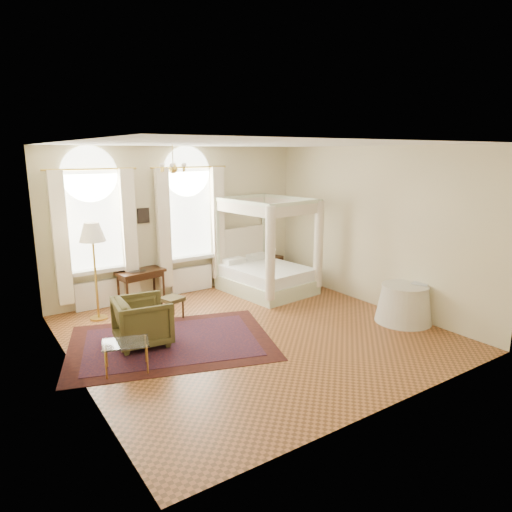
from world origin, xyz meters
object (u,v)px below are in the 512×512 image
(floor_lamp, at_px, (92,237))
(side_table, at_px, (404,304))
(writing_desk, at_px, (141,275))
(canopy_bed, at_px, (267,271))
(nightstand, at_px, (272,268))
(coffee_table, at_px, (126,345))
(armchair, at_px, (143,321))
(stool, at_px, (172,301))

(floor_lamp, relative_size, side_table, 1.78)
(writing_desk, distance_m, floor_lamp, 1.49)
(canopy_bed, bearing_deg, nightstand, 47.28)
(floor_lamp, bearing_deg, side_table, -35.28)
(coffee_table, xyz_separation_m, side_table, (5.06, -0.96, -0.05))
(canopy_bed, bearing_deg, floor_lamp, 174.51)
(canopy_bed, xyz_separation_m, nightstand, (0.72, 0.78, -0.19))
(armchair, bearing_deg, writing_desk, -12.13)
(nightstand, relative_size, writing_desk, 0.58)
(canopy_bed, bearing_deg, writing_desk, 163.95)
(armchair, relative_size, side_table, 0.84)
(coffee_table, bearing_deg, nightstand, 31.20)
(writing_desk, bearing_deg, floor_lamp, -157.72)
(writing_desk, height_order, side_table, writing_desk)
(coffee_table, bearing_deg, side_table, -10.69)
(armchair, height_order, coffee_table, armchair)
(writing_desk, height_order, armchair, armchair)
(stool, bearing_deg, armchair, -136.70)
(canopy_bed, distance_m, side_table, 3.22)
(coffee_table, height_order, floor_lamp, floor_lamp)
(canopy_bed, xyz_separation_m, armchair, (-3.46, -1.29, -0.09))
(armchair, xyz_separation_m, floor_lamp, (-0.30, 1.65, 1.21))
(stool, xyz_separation_m, armchair, (-0.91, -0.85, 0.04))
(nightstand, distance_m, side_table, 3.84)
(floor_lamp, bearing_deg, stool, -33.54)
(writing_desk, relative_size, coffee_table, 1.36)
(stool, distance_m, floor_lamp, 1.91)
(armchair, xyz_separation_m, side_table, (4.51, -1.75, -0.05))
(nightstand, distance_m, stool, 3.50)
(canopy_bed, height_order, nightstand, canopy_bed)
(writing_desk, distance_m, coffee_table, 3.15)
(writing_desk, xyz_separation_m, side_table, (3.78, -3.83, -0.27))
(armchair, distance_m, coffee_table, 0.97)
(coffee_table, distance_m, floor_lamp, 2.74)
(writing_desk, bearing_deg, coffee_table, -114.14)
(stool, xyz_separation_m, floor_lamp, (-1.20, 0.80, 1.25))
(canopy_bed, bearing_deg, coffee_table, -152.55)
(writing_desk, relative_size, side_table, 0.98)
(nightstand, distance_m, floor_lamp, 4.69)
(canopy_bed, xyz_separation_m, side_table, (1.05, -3.04, -0.14))
(stool, relative_size, armchair, 0.53)
(writing_desk, relative_size, armchair, 1.17)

